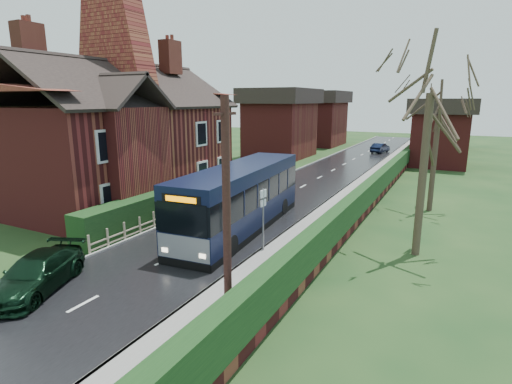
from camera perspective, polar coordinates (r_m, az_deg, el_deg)
The scene contains 18 objects.
ground at distance 18.31m, azimuth -8.87°, elevation -7.49°, with size 140.00×140.00×0.00m, color #334C20.
road at distance 26.68m, azimuth 3.73°, elevation -0.80°, with size 6.00×100.00×0.02m, color black.
pavement at distance 25.35m, azimuth 12.60°, elevation -1.69°, with size 2.50×100.00×0.14m, color slate.
kerb_right at distance 25.65m, azimuth 10.00°, elevation -1.40°, with size 0.12×100.00×0.14m, color gray.
kerb_left at distance 27.97m, azimuth -2.01°, elevation -0.05°, with size 0.12×100.00×0.10m, color gray.
front_hedge at distance 24.16m, azimuth -9.55°, elevation -0.49°, with size 1.20×16.00×1.60m, color black.
picket_fence at distance 23.81m, azimuth -8.06°, elevation -1.51°, with size 0.10×16.00×0.90m, color gray, non-canonical shape.
right_wall_hedge at distance 24.81m, azimuth 16.16°, elevation 0.04°, with size 0.60×50.00×1.80m.
brick_house at distance 26.60m, azimuth -18.64°, elevation 8.05°, with size 9.30×14.60×10.30m.
bus at distance 19.75m, azimuth -2.24°, elevation -0.98°, with size 3.23×10.74×3.21m.
car_silver at distance 26.44m, azimuth -1.86°, elevation 0.63°, with size 1.65×4.11×1.40m, color #A6A7AB.
car_green at distance 15.73m, azimuth -28.87°, elevation -10.17°, with size 1.70×4.18×1.21m, color black.
car_distant at distance 51.87m, azimuth 17.31°, elevation 6.03°, with size 1.26×3.60×1.19m, color black.
bus_stop_sign at distance 16.60m, azimuth 1.03°, elevation -2.78°, with size 0.10×0.42×2.80m.
telegraph_pole at distance 10.78m, azimuth -4.21°, elevation -3.62°, with size 0.22×0.84×6.49m.
tree_right_near at distance 17.24m, azimuth 23.82°, elevation 14.31°, with size 4.39×4.39×9.47m.
tree_right_far at distance 24.89m, azimuth 24.72°, elevation 10.75°, with size 4.08×4.08×7.88m.
tree_house_side at distance 34.67m, azimuth -11.26°, elevation 15.01°, with size 4.55×4.55×10.34m.
Camera 1 is at (10.18, -13.83, 6.36)m, focal length 28.00 mm.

